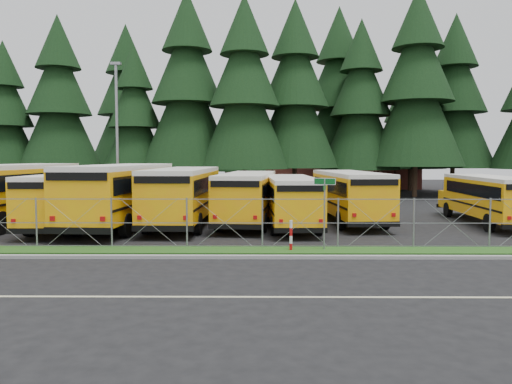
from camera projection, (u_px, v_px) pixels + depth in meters
ground at (286, 244)px, 20.82m from camera, size 120.00×120.00×0.00m
curb at (291, 257)px, 17.73m from camera, size 50.00×0.25×0.12m
grass_verge at (288, 250)px, 19.13m from camera, size 50.00×1.40×0.06m
road_lane_line at (302, 297)px, 12.84m from camera, size 50.00×0.12×0.01m
chainlink_fence at (288, 223)px, 19.76m from camera, size 44.00×0.10×2.00m
brick_building at (318, 162)px, 60.47m from camera, size 22.00×10.00×6.00m
bus_0 at (16, 194)px, 26.69m from camera, size 3.87×12.48×3.22m
bus_1 at (77, 200)px, 25.60m from camera, size 2.56×10.59×2.77m
bus_2 at (124, 196)px, 25.87m from camera, size 3.71×12.46×3.22m
bus_3 at (185, 197)px, 26.45m from camera, size 3.07×11.61×3.02m
bus_4 at (248, 198)px, 26.91m from camera, size 3.52×10.74×2.76m
bus_5 at (290, 202)px, 25.72m from camera, size 2.73×10.01×2.60m
bus_6 at (348, 197)px, 27.72m from camera, size 3.28×10.85×2.80m
bus_east at (487, 200)px, 26.74m from camera, size 2.82×10.01×2.60m
street_sign at (325, 198)px, 19.13m from camera, size 0.81×0.53×2.81m
striped_bollard at (291, 236)px, 19.08m from camera, size 0.11×0.11×1.20m
light_standard at (117, 130)px, 34.65m from camera, size 0.70×0.35×10.14m
conifer_0 at (5, 119)px, 45.48m from camera, size 6.41×6.41×14.19m
conifer_1 at (59, 106)px, 45.60m from camera, size 7.49×7.49×16.56m
conifer_2 at (135, 120)px, 45.97m from camera, size 6.33×6.33×13.99m
conifer_3 at (188, 94)px, 45.26m from camera, size 8.45×8.45×18.69m
conifer_4 at (245, 97)px, 43.29m from camera, size 7.99×7.99×17.67m
conifer_5 at (295, 98)px, 45.69m from camera, size 8.13×8.13×17.98m
conifer_6 at (361, 108)px, 46.92m from camera, size 7.48×7.48×16.53m
conifer_7 at (417, 92)px, 44.96m from camera, size 8.57×8.57×18.94m
conifer_8 at (454, 104)px, 48.52m from camera, size 7.91×7.91×17.48m
conifer_10 at (127, 107)px, 55.20m from camera, size 8.24×8.24×18.21m
conifer_11 at (239, 128)px, 55.87m from camera, size 6.24×6.24×13.80m
conifer_12 at (338, 100)px, 50.66m from camera, size 8.49×8.49×18.77m
conifer_13 at (411, 114)px, 53.03m from camera, size 7.36×7.36×16.29m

